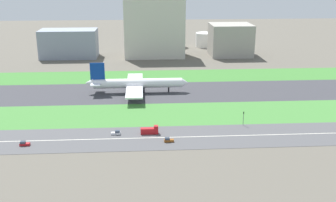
% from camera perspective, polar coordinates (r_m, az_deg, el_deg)
% --- Properties ---
extents(ground_plane, '(800.00, 800.00, 0.00)m').
position_cam_1_polar(ground_plane, '(256.26, 1.98, 1.31)').
color(ground_plane, '#5B564C').
extents(runway, '(280.00, 46.00, 0.10)m').
position_cam_1_polar(runway, '(256.24, 1.98, 1.32)').
color(runway, '#38383D').
rests_on(runway, ground_plane).
extents(grass_median_north, '(280.00, 36.00, 0.10)m').
position_cam_1_polar(grass_median_north, '(295.56, 1.21, 3.61)').
color(grass_median_north, '#3D7A33').
rests_on(grass_median_north, ground_plane).
extents(grass_median_south, '(280.00, 36.00, 0.10)m').
position_cam_1_polar(grass_median_south, '(217.55, 3.03, -1.80)').
color(grass_median_south, '#427F38').
rests_on(grass_median_south, ground_plane).
extents(highway, '(280.00, 28.00, 0.10)m').
position_cam_1_polar(highway, '(188.02, 4.15, -5.11)').
color(highway, '#4C4C4F').
rests_on(highway, ground_plane).
extents(highway_centerline, '(266.00, 0.50, 0.01)m').
position_cam_1_polar(highway_centerline, '(188.00, 4.15, -5.10)').
color(highway_centerline, silver).
rests_on(highway_centerline, highway).
extents(airliner, '(65.00, 56.00, 19.70)m').
position_cam_1_polar(airliner, '(253.39, -4.72, 2.53)').
color(airliner, white).
rests_on(airliner, runway).
extents(car_1, '(4.40, 1.80, 2.00)m').
position_cam_1_polar(car_1, '(181.80, 0.06, -5.60)').
color(car_1, brown).
rests_on(car_1, highway).
extents(truck_0, '(8.40, 2.50, 4.00)m').
position_cam_1_polar(truck_0, '(190.41, -2.60, -4.25)').
color(truck_0, '#B2191E').
rests_on(truck_0, highway).
extents(car_2, '(4.40, 1.80, 2.00)m').
position_cam_1_polar(car_2, '(191.14, -7.42, -4.54)').
color(car_2, silver).
rests_on(car_2, highway).
extents(car_4, '(4.40, 1.80, 2.00)m').
position_cam_1_polar(car_4, '(189.17, -19.86, -5.77)').
color(car_4, '#B2191E').
rests_on(car_4, highway).
extents(traffic_light, '(0.36, 0.50, 7.20)m').
position_cam_1_polar(traffic_light, '(203.04, 10.74, -2.31)').
color(traffic_light, '#4C4C51').
rests_on(traffic_light, highway).
extents(terminal_building, '(49.73, 25.22, 24.83)m').
position_cam_1_polar(terminal_building, '(369.20, -13.97, 7.97)').
color(terminal_building, gray).
rests_on(terminal_building, ground_plane).
extents(hangar_building, '(52.85, 30.90, 52.94)m').
position_cam_1_polar(hangar_building, '(361.40, -1.98, 10.54)').
color(hangar_building, beige).
rests_on(hangar_building, ground_plane).
extents(office_tower, '(37.00, 32.41, 28.44)m').
position_cam_1_polar(office_tower, '(371.78, 8.91, 8.64)').
color(office_tower, '#9E998E').
rests_on(office_tower, ground_plane).
extents(fuel_tank_west, '(23.05, 23.05, 12.00)m').
position_cam_1_polar(fuel_tank_west, '(410.02, 0.81, 8.56)').
color(fuel_tank_west, silver).
rests_on(fuel_tank_west, ground_plane).
extents(fuel_tank_centre, '(19.70, 19.70, 14.16)m').
position_cam_1_polar(fuel_tank_centre, '(413.61, 5.34, 8.72)').
color(fuel_tank_centre, silver).
rests_on(fuel_tank_centre, ground_plane).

